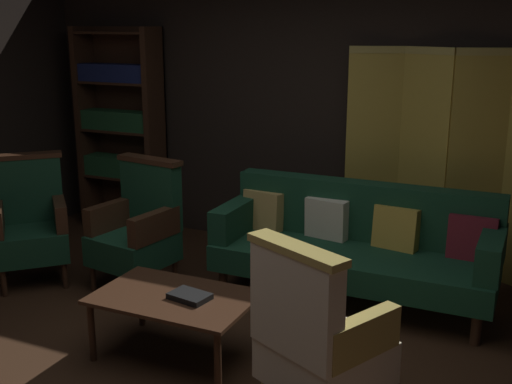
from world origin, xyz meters
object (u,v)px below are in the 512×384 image
velvet_couch (357,242)px  armchair_gilt_accent (317,338)px  folding_screen (474,164)px  coffee_table (175,302)px  armchair_wing_left (138,228)px  book_black_cloth (190,296)px  bookshelf (121,127)px  armchair_wing_right (30,223)px

velvet_couch → armchair_gilt_accent: size_ratio=2.04×
folding_screen → coffee_table: (-1.53, -2.11, -0.61)m
armchair_wing_left → velvet_couch: bearing=17.1°
armchair_gilt_accent → book_black_cloth: (-0.94, 0.28, -0.05)m
armchair_gilt_accent → armchair_wing_left: bearing=149.3°
velvet_couch → armchair_wing_left: armchair_wing_left is taller
armchair_wing_left → book_black_cloth: 1.31m
bookshelf → velvet_couch: bookshelf is taller
bookshelf → coffee_table: size_ratio=2.05×
bookshelf → armchair_gilt_accent: bookshelf is taller
folding_screen → armchair_gilt_accent: size_ratio=2.04×
armchair_wing_left → bookshelf: bearing=129.9°
coffee_table → armchair_gilt_accent: size_ratio=0.96×
bookshelf → book_black_cloth: (2.02, -2.11, -0.62)m
armchair_wing_left → armchair_wing_right: 0.93m
bookshelf → armchair_wing_left: bookshelf is taller
armchair_gilt_accent → armchair_wing_left: (-1.92, 1.14, 0.00)m
book_black_cloth → coffee_table: bearing=178.0°
coffee_table → armchair_wing_left: armchair_wing_left is taller
folding_screen → armchair_wing_left: (-2.39, -1.25, -0.50)m
armchair_gilt_accent → bookshelf: bearing=141.1°
armchair_wing_left → armchair_wing_right: bearing=-164.2°
armchair_wing_right → coffee_table: bearing=-19.0°
armchair_wing_right → book_black_cloth: 1.97m
bookshelf → velvet_couch: 2.86m
velvet_couch → armchair_wing_right: size_ratio=2.04×
velvet_couch → armchair_wing_left: (-1.66, -0.51, 0.03)m
armchair_wing_right → velvet_couch: bearing=16.7°
folding_screen → armchair_wing_right: bearing=-155.4°
bookshelf → armchair_wing_right: 1.61m
armchair_wing_right → book_black_cloth: armchair_wing_right is taller
velvet_couch → coffee_table: bearing=-120.0°
armchair_wing_right → book_black_cloth: (1.88, -0.61, -0.05)m
coffee_table → armchair_gilt_accent: 1.09m
bookshelf → coffee_table: 2.92m
velvet_couch → armchair_wing_right: (-2.55, -0.76, 0.03)m
bookshelf → armchair_wing_left: bearing=-50.1°
coffee_table → armchair_wing_right: armchair_wing_right is taller
coffee_table → armchair_wing_left: (-0.87, 0.86, 0.12)m
folding_screen → velvet_couch: folding_screen is taller
velvet_couch → armchair_gilt_accent: 1.67m
velvet_couch → armchair_gilt_accent: armchair_gilt_accent is taller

